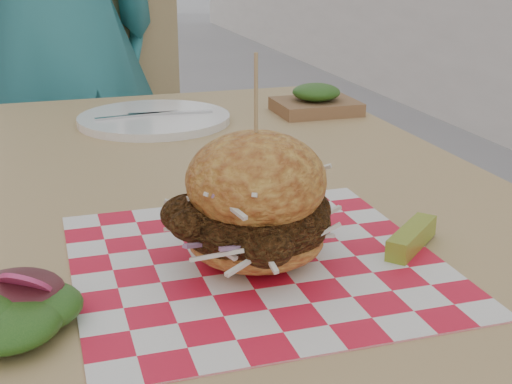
% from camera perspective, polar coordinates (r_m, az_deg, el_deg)
% --- Properties ---
extents(diner, '(0.73, 0.62, 1.71)m').
position_cam_1_polar(diner, '(1.85, -15.72, 12.45)').
color(diner, teal).
rests_on(diner, ground).
extents(patio_table, '(0.80, 1.20, 0.75)m').
position_cam_1_polar(patio_table, '(0.98, -4.51, -3.59)').
color(patio_table, tan).
rests_on(patio_table, ground).
extents(patio_chair, '(0.53, 0.53, 0.95)m').
position_cam_1_polar(patio_chair, '(1.98, -11.92, 4.20)').
color(patio_chair, tan).
rests_on(patio_chair, ground).
extents(paper_liner, '(0.36, 0.36, 0.00)m').
position_cam_1_polar(paper_liner, '(0.72, 0.00, -5.57)').
color(paper_liner, red).
rests_on(paper_liner, patio_table).
extents(sandwich, '(0.18, 0.18, 0.21)m').
position_cam_1_polar(sandwich, '(0.70, 0.00, -1.20)').
color(sandwich, gold).
rests_on(sandwich, paper_liner).
extents(pickle_spear, '(0.09, 0.08, 0.02)m').
position_cam_1_polar(pickle_spear, '(0.76, 12.35, -3.59)').
color(pickle_spear, olive).
rests_on(pickle_spear, paper_liner).
extents(side_salad, '(0.13, 0.14, 0.05)m').
position_cam_1_polar(side_salad, '(0.62, -19.14, -9.66)').
color(side_salad, '#3F1419').
rests_on(side_salad, patio_table).
extents(place_setting, '(0.27, 0.27, 0.02)m').
position_cam_1_polar(place_setting, '(1.29, -8.14, 5.80)').
color(place_setting, white).
rests_on(place_setting, patio_table).
extents(kraft_tray, '(0.15, 0.12, 0.06)m').
position_cam_1_polar(kraft_tray, '(1.35, 4.83, 7.25)').
color(kraft_tray, brown).
rests_on(kraft_tray, patio_table).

